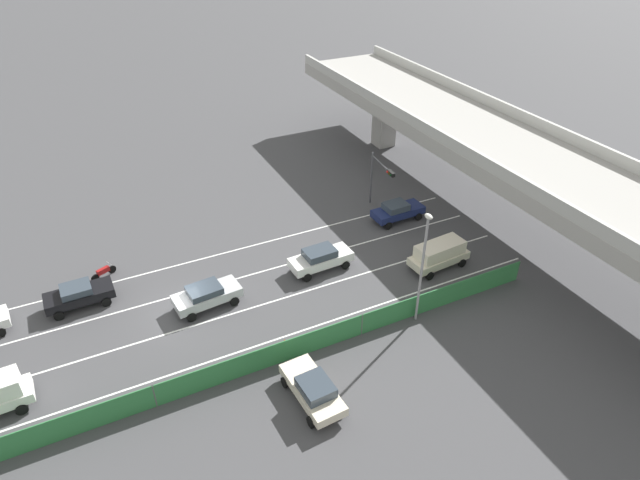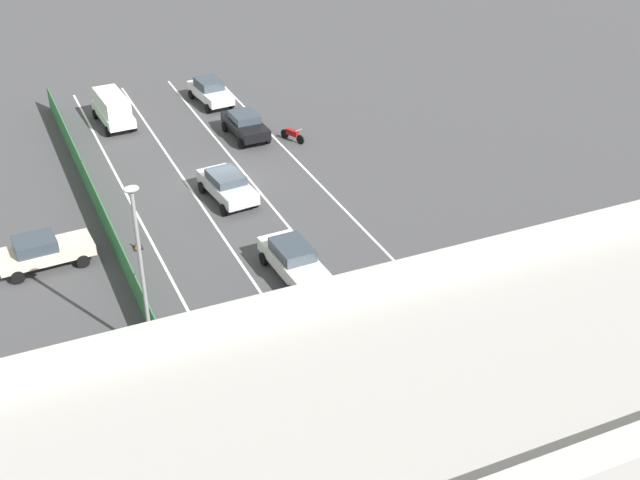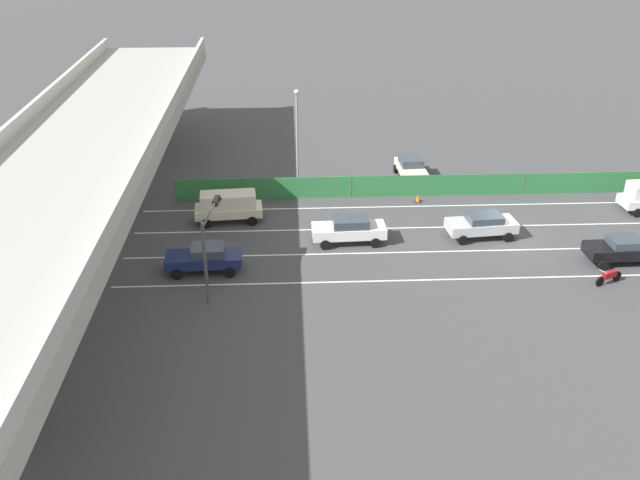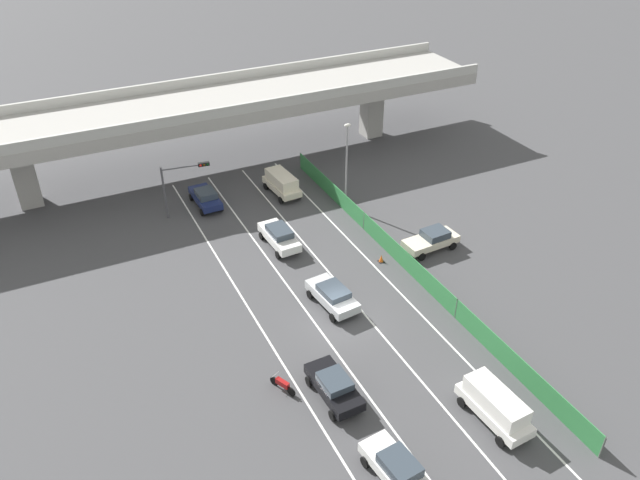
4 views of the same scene
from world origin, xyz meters
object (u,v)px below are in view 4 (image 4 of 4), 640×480
Objects in this scene: car_sedan_white at (279,236)px; car_sedan_navy at (206,197)px; car_van_cream at (282,183)px; traffic_cone at (381,259)px; car_sedan_silver at (333,295)px; parked_sedan_cream at (432,239)px; street_lamp at (347,159)px; traffic_light at (181,179)px; car_hatchback_white at (398,469)px; motorcycle at (283,384)px; car_sedan_black at (334,386)px; car_van_white at (495,405)px.

car_sedan_white reaches higher than car_sedan_navy.
car_van_cream is 7.55× the size of traffic_cone.
car_sedan_silver is 10.69m from parked_sedan_cream.
street_lamp is (7.25, 11.70, 3.83)m from car_sedan_silver.
parked_sedan_cream is 10.07m from street_lamp.
car_sedan_silver is 0.99× the size of parked_sedan_cream.
traffic_light reaches higher than car_sedan_white.
car_hatchback_white is (-3.49, -14.05, 0.03)m from car_sedan_silver.
car_hatchback_white is 30.90m from traffic_light.
traffic_cone is at bearing -49.53° from traffic_light.
car_sedan_white is 8.29m from traffic_cone.
parked_sedan_cream is (13.78, 16.95, -0.04)m from car_hatchback_white.
street_lamp is (-3.04, 8.80, 3.84)m from parked_sedan_cream.
car_sedan_navy is at bearing 123.81° from traffic_cone.
car_sedan_navy is 0.97× the size of car_hatchback_white.
car_hatchback_white is 8.73m from motorcycle.
car_van_white is at bearing -36.79° from car_sedan_black.
traffic_light is (-8.94, 0.23, 2.34)m from car_van_cream.
car_van_white is at bearing 8.46° from car_hatchback_white.
traffic_light is (-1.99, 24.25, 2.61)m from car_sedan_black.
car_van_cream is at bearing 90.58° from car_van_white.
car_hatchback_white is at bearing -71.42° from motorcycle.
street_lamp is (10.74, 25.74, 3.80)m from car_hatchback_white.
car_sedan_black is at bearing -106.15° from car_van_cream.
car_sedan_silver is 1.02× the size of car_sedan_navy.
car_sedan_black is at bearing -85.31° from traffic_light.
parked_sedan_cream is at bearing -2.65° from traffic_cone.
parked_sedan_cream is 21.30m from traffic_light.
motorcycle is 14.99m from traffic_cone.
car_van_cream reaches higher than car_hatchback_white.
car_van_cream is (-0.30, 29.44, -0.04)m from car_van_white.
car_van_cream is 9.25m from traffic_light.
car_sedan_navy is (-7.21, 30.36, -0.31)m from car_van_white.
car_sedan_white is 2.60× the size of motorcycle.
car_van_white is 12.16m from motorcycle.
motorcycle is (-2.54, -23.13, -0.43)m from car_sedan_navy.
car_sedan_navy reaches higher than traffic_cone.
car_van_cream is at bearing 130.64° from street_lamp.
car_van_white is at bearing -76.63° from car_sedan_navy.
car_sedan_navy is 7.31× the size of traffic_cone.
car_sedan_black is at bearing 143.21° from car_van_white.
car_hatchback_white is 0.58× the size of street_lamp.
car_sedan_navy is at bearing 152.77° from street_lamp.
car_van_white is 13.47m from car_sedan_silver.
traffic_light is (-5.38, 8.08, 2.56)m from car_sedan_white.
car_sedan_black is at bearing -101.84° from car_sedan_white.
car_sedan_black is (-3.77, -7.59, -0.01)m from car_sedan_silver.
parked_sedan_cream is at bearing -70.95° from street_lamp.
traffic_light is 13.98m from street_lamp.
car_van_cream is 13.61m from traffic_cone.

